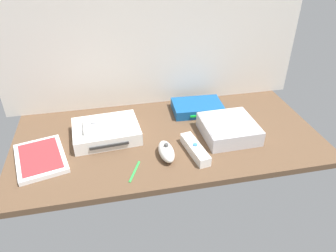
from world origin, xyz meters
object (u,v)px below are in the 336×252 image
(game_console, at_px, (106,131))
(network_router, at_px, (197,107))
(mini_computer, at_px, (229,129))
(stylus_pen, at_px, (134,171))
(remote_nunchuk, at_px, (166,151))
(remote_classic_pad, at_px, (107,124))
(game_case, at_px, (41,158))
(remote_wand, at_px, (195,149))

(game_console, distance_m, network_router, 0.35)
(mini_computer, xyz_separation_m, stylus_pen, (-0.33, -0.12, -0.02))
(remote_nunchuk, relative_size, remote_classic_pad, 0.70)
(mini_computer, relative_size, stylus_pen, 1.93)
(mini_computer, relative_size, game_case, 0.80)
(game_console, bearing_deg, remote_nunchuk, -44.11)
(game_console, relative_size, stylus_pen, 2.45)
(network_router, height_order, remote_nunchuk, remote_nunchuk)
(mini_computer, height_order, game_case, mini_computer)
(game_console, distance_m, remote_wand, 0.30)
(remote_classic_pad, distance_m, stylus_pen, 0.20)
(game_case, distance_m, remote_wand, 0.46)
(game_case, bearing_deg, stylus_pen, -36.40)
(remote_wand, distance_m, stylus_pen, 0.20)
(game_console, xyz_separation_m, stylus_pen, (0.07, -0.19, -0.02))
(remote_nunchuk, bearing_deg, game_console, 137.79)
(remote_wand, xyz_separation_m, remote_classic_pad, (-0.25, 0.14, 0.04))
(network_router, distance_m, remote_wand, 0.26)
(game_console, height_order, remote_wand, game_console)
(remote_nunchuk, height_order, stylus_pen, remote_nunchuk)
(game_console, relative_size, remote_classic_pad, 1.52)
(mini_computer, bearing_deg, game_case, -179.13)
(mini_computer, relative_size, remote_wand, 1.14)
(mini_computer, xyz_separation_m, remote_nunchuk, (-0.22, -0.07, -0.01))
(remote_classic_pad, xyz_separation_m, stylus_pen, (0.06, -0.18, -0.05))
(game_case, relative_size, remote_nunchuk, 2.14)
(mini_computer, xyz_separation_m, network_router, (-0.06, 0.17, -0.01))
(remote_wand, height_order, remote_nunchuk, remote_nunchuk)
(stylus_pen, bearing_deg, game_console, 109.52)
(game_console, xyz_separation_m, remote_wand, (0.26, -0.14, -0.01))
(game_case, bearing_deg, mini_computer, -12.99)
(mini_computer, bearing_deg, remote_classic_pad, 170.50)
(mini_computer, xyz_separation_m, remote_wand, (-0.14, -0.07, -0.01))
(network_router, distance_m, remote_classic_pad, 0.35)
(stylus_pen, bearing_deg, mini_computer, 20.09)
(mini_computer, bearing_deg, remote_wand, -152.17)
(remote_wand, xyz_separation_m, stylus_pen, (-0.19, -0.05, -0.01))
(game_console, relative_size, remote_nunchuk, 2.17)
(game_console, distance_m, stylus_pen, 0.20)
(mini_computer, xyz_separation_m, remote_classic_pad, (-0.39, 0.07, 0.03))
(game_case, bearing_deg, remote_nunchuk, -23.39)
(network_router, bearing_deg, stylus_pen, -129.90)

